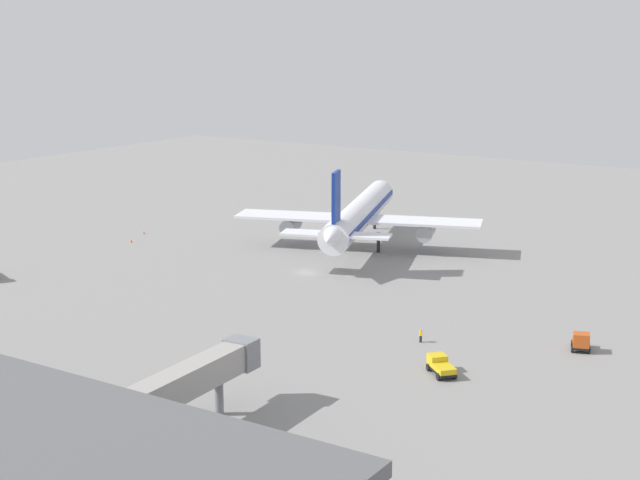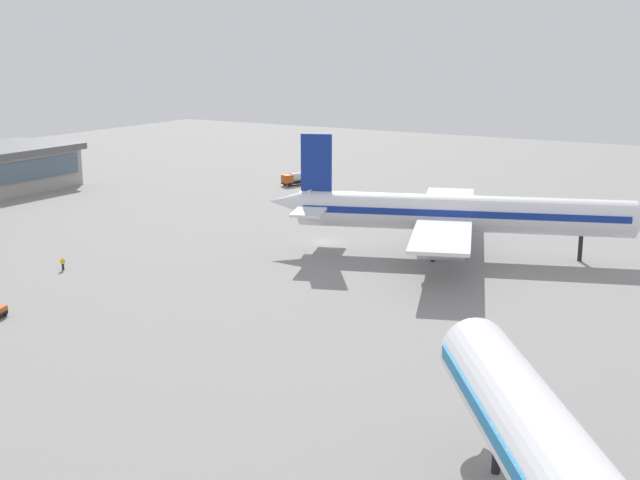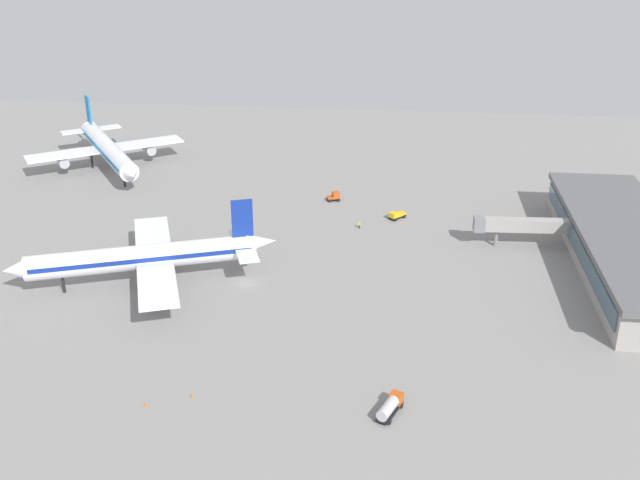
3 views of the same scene
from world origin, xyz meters
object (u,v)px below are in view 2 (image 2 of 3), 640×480
(fuel_truck, at_px, (296,178))
(safety_cone_mid_apron, at_px, (473,199))
(ground_crew_worker, at_px, (63,264))
(safety_cone_near_gate, at_px, (434,198))
(airplane_at_gate, at_px, (458,213))

(fuel_truck, bearing_deg, safety_cone_mid_apron, 115.61)
(ground_crew_worker, height_order, safety_cone_near_gate, ground_crew_worker)
(safety_cone_near_gate, bearing_deg, fuel_truck, -91.94)
(fuel_truck, bearing_deg, ground_crew_worker, 29.66)
(safety_cone_near_gate, bearing_deg, airplane_at_gate, 27.34)
(ground_crew_worker, relative_size, safety_cone_near_gate, 2.78)
(fuel_truck, xyz_separation_m, safety_cone_mid_apron, (-1.99, 37.28, -1.09))
(safety_cone_mid_apron, bearing_deg, airplane_at_gate, 17.33)
(fuel_truck, distance_m, safety_cone_mid_apron, 37.35)
(airplane_at_gate, xyz_separation_m, fuel_truck, (-37.51, -49.60, -4.54))
(fuel_truck, bearing_deg, airplane_at_gate, 75.45)
(ground_crew_worker, xyz_separation_m, safety_cone_near_gate, (-69.37, 21.96, -0.55))
(fuel_truck, bearing_deg, safety_cone_near_gate, 110.61)
(airplane_at_gate, xyz_separation_m, ground_crew_worker, (32.90, -40.82, -5.08))
(airplane_at_gate, relative_size, safety_cone_near_gate, 86.18)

